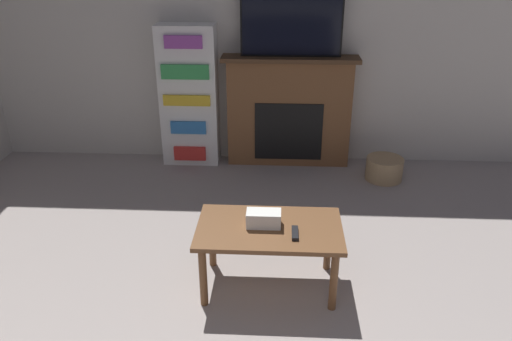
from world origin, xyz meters
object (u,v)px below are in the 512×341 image
(tv, at_px, (291,24))
(bookshelf, at_px, (189,96))
(storage_basket, at_px, (384,169))
(fireplace, at_px, (289,111))
(coffee_table, at_px, (269,235))

(tv, bearing_deg, bookshelf, -179.86)
(bookshelf, bearing_deg, storage_basket, -10.01)
(storage_basket, bearing_deg, bookshelf, 169.99)
(fireplace, bearing_deg, coffee_table, -93.83)
(bookshelf, distance_m, storage_basket, 2.04)
(tv, relative_size, bookshelf, 0.68)
(fireplace, relative_size, bookshelf, 0.95)
(coffee_table, bearing_deg, storage_basket, 57.84)
(storage_basket, bearing_deg, tv, 159.79)
(bookshelf, relative_size, storage_basket, 3.97)
(tv, xyz_separation_m, bookshelf, (-1.00, -0.00, -0.71))
(bookshelf, xyz_separation_m, storage_basket, (1.92, -0.34, -0.59))
(fireplace, xyz_separation_m, coffee_table, (-0.14, -2.06, -0.16))
(coffee_table, distance_m, storage_basket, 2.02)
(tv, height_order, bookshelf, tv)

